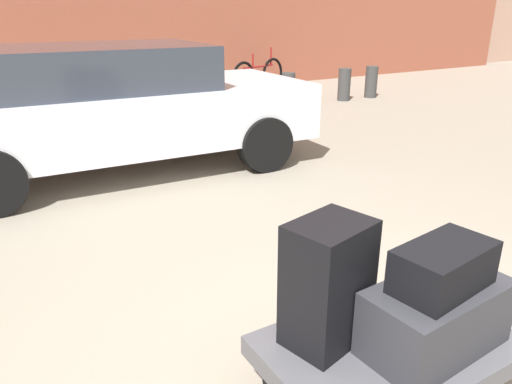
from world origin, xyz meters
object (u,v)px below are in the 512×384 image
object	(u,v)px
duffel_bag_black_topmost_pile	(443,267)
bollard_kerb_near	(218,97)
bollard_kerb_mid	(288,90)
duffel_bag_charcoal_rear_right	(436,317)
parked_car	(115,105)
suitcase_black_center	(328,284)
bollard_corner	(371,82)
luggage_cart	(387,354)
bicycle_leaning	(259,75)
bollard_kerb_far	(344,85)

from	to	relation	value
duffel_bag_black_topmost_pile	bollard_kerb_near	size ratio (longest dim) A/B	0.71
duffel_bag_black_topmost_pile	bollard_kerb_mid	bearing A→B (deg)	53.14
duffel_bag_black_topmost_pile	bollard_kerb_mid	distance (m)	7.62
duffel_bag_charcoal_rear_right	parked_car	xyz separation A→B (m)	(-0.17, 4.39, 0.26)
suitcase_black_center	bollard_corner	world-z (taller)	suitcase_black_center
luggage_cart	bicycle_leaning	size ratio (longest dim) A/B	0.68
suitcase_black_center	bicycle_leaning	distance (m)	9.44
bicycle_leaning	bollard_corner	size ratio (longest dim) A/B	2.58
suitcase_black_center	bollard_corner	xyz separation A→B (m)	(6.29, 6.32, -0.31)
bicycle_leaning	duffel_bag_black_topmost_pile	bearing A→B (deg)	-116.48
bicycle_leaning	bollard_kerb_near	size ratio (longest dim) A/B	2.58
bollard_kerb_near	bollard_kerb_mid	bearing A→B (deg)	0.00
parked_car	bollard_kerb_near	distance (m)	3.31
bollard_corner	bollard_kerb_near	bearing A→B (deg)	180.00
duffel_bag_charcoal_rear_right	bollard_corner	distance (m)	8.87
duffel_bag_black_topmost_pile	bicycle_leaning	xyz separation A→B (m)	(4.24, 8.52, -0.38)
bollard_kerb_mid	bollard_corner	size ratio (longest dim) A/B	1.00
parked_car	bollard_kerb_near	xyz separation A→B (m)	(2.41, 2.22, -0.43)
bollard_kerb_far	bollard_corner	world-z (taller)	same
suitcase_black_center	bollard_kerb_near	bearing A→B (deg)	53.90
luggage_cart	bollard_corner	bearing A→B (deg)	47.02
parked_car	duffel_bag_charcoal_rear_right	bearing A→B (deg)	-87.79
bollard_kerb_mid	bicycle_leaning	bearing A→B (deg)	75.72
duffel_bag_black_topmost_pile	bicycle_leaning	bearing A→B (deg)	56.26
duffel_bag_black_topmost_pile	parked_car	distance (m)	4.40
bollard_kerb_near	bollard_kerb_far	xyz separation A→B (m)	(2.92, 0.00, 0.00)
duffel_bag_black_topmost_pile	duffel_bag_charcoal_rear_right	bearing A→B (deg)	-7.26
duffel_bag_charcoal_rear_right	bollard_corner	bearing A→B (deg)	44.67
bollard_kerb_near	bollard_corner	world-z (taller)	same
duffel_bag_charcoal_rear_right	bollard_kerb_far	distance (m)	8.39
duffel_bag_charcoal_rear_right	duffel_bag_black_topmost_pile	distance (m)	0.26
bollard_kerb_far	bollard_kerb_near	bearing A→B (deg)	180.00
bollard_kerb_near	bicycle_leaning	bearing A→B (deg)	43.55
bollard_kerb_mid	bollard_kerb_far	xyz separation A→B (m)	(1.40, 0.00, 0.00)
bicycle_leaning	suitcase_black_center	bearing A→B (deg)	-119.36
bollard_kerb_near	bollard_corner	xyz separation A→B (m)	(3.67, 0.00, 0.00)
suitcase_black_center	parked_car	world-z (taller)	parked_car
bollard_kerb_near	bollard_kerb_far	size ratio (longest dim) A/B	1.00
bicycle_leaning	bollard_kerb_mid	distance (m)	1.96
bollard_kerb_mid	parked_car	bearing A→B (deg)	-150.52
luggage_cart	parked_car	bearing A→B (deg)	90.43
bollard_kerb_far	bollard_corner	distance (m)	0.75
luggage_cart	duffel_bag_black_topmost_pile	world-z (taller)	duffel_bag_black_topmost_pile
bollard_kerb_far	duffel_bag_charcoal_rear_right	bearing A→B (deg)	-127.95
luggage_cart	duffel_bag_charcoal_rear_right	bearing A→B (deg)	-43.01
duffel_bag_black_topmost_pile	bollard_kerb_far	world-z (taller)	duffel_bag_black_topmost_pile
parked_car	bollard_corner	xyz separation A→B (m)	(6.08, 2.22, -0.43)
bollard_kerb_far	parked_car	bearing A→B (deg)	-157.37
luggage_cart	parked_car	xyz separation A→B (m)	(-0.03, 4.27, 0.49)
duffel_bag_black_topmost_pile	bollard_kerb_far	distance (m)	8.40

